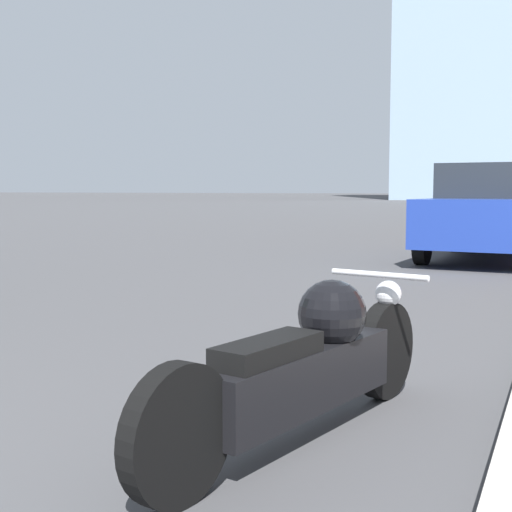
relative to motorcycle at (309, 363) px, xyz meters
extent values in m
cylinder|color=black|center=(0.19, 0.85, -0.10)|extent=(0.23, 0.59, 0.59)
cylinder|color=black|center=(-0.21, -0.96, -0.10)|extent=(0.23, 0.59, 0.59)
cube|color=black|center=(-0.01, -0.06, -0.07)|extent=(0.54, 1.43, 0.31)
sphere|color=black|center=(0.05, 0.22, 0.22)|extent=(0.37, 0.37, 0.37)
cube|color=black|center=(-0.08, -0.35, 0.13)|extent=(0.35, 0.68, 0.10)
sphere|color=silver|center=(0.20, 0.88, 0.25)|extent=(0.16, 0.16, 0.16)
cylinder|color=silver|center=(0.17, 0.75, 0.38)|extent=(0.61, 0.17, 0.04)
cube|color=#1E3899|center=(-0.17, 10.03, 0.32)|extent=(1.99, 4.67, 0.79)
cube|color=#23282D|center=(-0.17, 10.03, 1.02)|extent=(1.58, 2.28, 0.60)
cylinder|color=black|center=(-0.88, 11.49, -0.07)|extent=(0.24, 0.65, 0.64)
cylinder|color=black|center=(-1.06, 8.66, -0.07)|extent=(0.24, 0.65, 0.64)
cylinder|color=black|center=(-1.03, 24.69, -0.03)|extent=(0.21, 0.72, 0.72)
cylinder|color=black|center=(-1.05, 22.06, -0.03)|extent=(0.21, 0.72, 0.72)
camera|label=1|loc=(1.18, -3.36, 0.88)|focal=50.00mm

